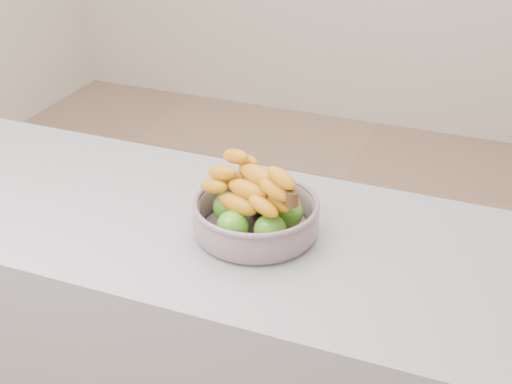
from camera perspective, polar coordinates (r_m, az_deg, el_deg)
ground at (r=2.70m, az=-0.16°, el=-10.32°), size 4.00×4.00×0.00m
counter at (r=1.91m, az=-8.80°, el=-12.89°), size 2.00×0.60×0.90m
fruit_bowl at (r=1.50m, az=-0.01°, el=-1.64°), size 0.27×0.27×0.16m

